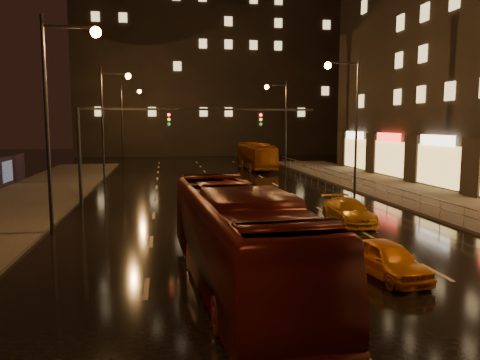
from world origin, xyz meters
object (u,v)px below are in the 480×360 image
object	(u,v)px
taxi_far	(348,211)
taxi_near	(388,259)
bus_curb	(256,156)
bus_red	(239,239)

from	to	relation	value
taxi_far	taxi_near	bearing A→B (deg)	-103.19
bus_curb	taxi_far	distance (m)	29.64
bus_curb	taxi_near	bearing A→B (deg)	-95.73
taxi_far	bus_red	bearing A→B (deg)	-129.19
bus_curb	taxi_near	world-z (taller)	bus_curb
bus_curb	taxi_far	size ratio (longest dim) A/B	2.43
bus_red	taxi_far	xyz separation A→B (m)	(7.22, 8.70, -0.98)
bus_red	taxi_far	size ratio (longest dim) A/B	2.64
bus_red	taxi_far	bearing A→B (deg)	46.30
bus_red	taxi_near	distance (m)	5.27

